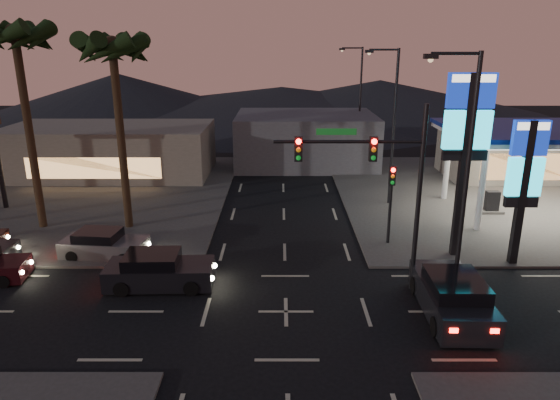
{
  "coord_description": "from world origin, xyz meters",
  "views": [
    {
      "loc": [
        -0.23,
        -17.67,
        10.22
      ],
      "look_at": [
        -0.24,
        5.38,
        3.0
      ],
      "focal_mm": 32.0,
      "sensor_mm": 36.0,
      "label": 1
    }
  ],
  "objects_px": {
    "suv_station": "(452,296)",
    "pylon_sign_short": "(525,171)",
    "pylon_sign_tall": "(467,130)",
    "car_lane_a_front": "(158,271)",
    "traffic_signal_mast": "(378,173)",
    "car_lane_b_front": "(103,245)",
    "gas_station": "(551,134)"
  },
  "relations": [
    {
      "from": "suv_station",
      "to": "pylon_sign_short",
      "type": "bearing_deg",
      "value": 46.16
    },
    {
      "from": "pylon_sign_tall",
      "to": "car_lane_a_front",
      "type": "height_order",
      "value": "pylon_sign_tall"
    },
    {
      "from": "traffic_signal_mast",
      "to": "pylon_sign_tall",
      "type": "bearing_deg",
      "value": 36.52
    },
    {
      "from": "pylon_sign_short",
      "to": "suv_station",
      "type": "relative_size",
      "value": 1.34
    },
    {
      "from": "car_lane_b_front",
      "to": "car_lane_a_front",
      "type": "bearing_deg",
      "value": -42.1
    },
    {
      "from": "car_lane_a_front",
      "to": "car_lane_b_front",
      "type": "height_order",
      "value": "car_lane_a_front"
    },
    {
      "from": "car_lane_b_front",
      "to": "suv_station",
      "type": "bearing_deg",
      "value": -19.73
    },
    {
      "from": "car_lane_a_front",
      "to": "suv_station",
      "type": "distance_m",
      "value": 12.31
    },
    {
      "from": "pylon_sign_tall",
      "to": "pylon_sign_short",
      "type": "relative_size",
      "value": 1.29
    },
    {
      "from": "traffic_signal_mast",
      "to": "car_lane_a_front",
      "type": "bearing_deg",
      "value": 178.49
    },
    {
      "from": "pylon_sign_short",
      "to": "gas_station",
      "type": "bearing_deg",
      "value": 56.31
    },
    {
      "from": "pylon_sign_short",
      "to": "car_lane_b_front",
      "type": "relative_size",
      "value": 1.59
    },
    {
      "from": "pylon_sign_tall",
      "to": "car_lane_a_front",
      "type": "relative_size",
      "value": 1.87
    },
    {
      "from": "pylon_sign_short",
      "to": "pylon_sign_tall",
      "type": "bearing_deg",
      "value": 158.2
    },
    {
      "from": "car_lane_a_front",
      "to": "suv_station",
      "type": "relative_size",
      "value": 0.92
    },
    {
      "from": "pylon_sign_tall",
      "to": "traffic_signal_mast",
      "type": "bearing_deg",
      "value": -143.48
    },
    {
      "from": "car_lane_a_front",
      "to": "car_lane_b_front",
      "type": "bearing_deg",
      "value": 137.9
    },
    {
      "from": "pylon_sign_short",
      "to": "suv_station",
      "type": "bearing_deg",
      "value": -133.84
    },
    {
      "from": "gas_station",
      "to": "pylon_sign_short",
      "type": "height_order",
      "value": "pylon_sign_short"
    },
    {
      "from": "pylon_sign_tall",
      "to": "pylon_sign_short",
      "type": "xyz_separation_m",
      "value": [
        2.5,
        -1.0,
        -1.74
      ]
    },
    {
      "from": "pylon_sign_tall",
      "to": "car_lane_a_front",
      "type": "bearing_deg",
      "value": -166.93
    },
    {
      "from": "pylon_sign_tall",
      "to": "pylon_sign_short",
      "type": "bearing_deg",
      "value": -21.8
    },
    {
      "from": "car_lane_a_front",
      "to": "car_lane_b_front",
      "type": "distance_m",
      "value": 4.71
    },
    {
      "from": "gas_station",
      "to": "suv_station",
      "type": "distance_m",
      "value": 16.04
    },
    {
      "from": "car_lane_a_front",
      "to": "car_lane_b_front",
      "type": "relative_size",
      "value": 1.1
    },
    {
      "from": "pylon_sign_short",
      "to": "car_lane_b_front",
      "type": "xyz_separation_m",
      "value": [
        -20.07,
        0.89,
        -4.01
      ]
    },
    {
      "from": "gas_station",
      "to": "car_lane_b_front",
      "type": "height_order",
      "value": "gas_station"
    },
    {
      "from": "traffic_signal_mast",
      "to": "car_lane_a_front",
      "type": "height_order",
      "value": "traffic_signal_mast"
    },
    {
      "from": "pylon_sign_short",
      "to": "car_lane_b_front",
      "type": "height_order",
      "value": "pylon_sign_short"
    },
    {
      "from": "gas_station",
      "to": "car_lane_b_front",
      "type": "bearing_deg",
      "value": -165.24
    },
    {
      "from": "pylon_sign_tall",
      "to": "pylon_sign_short",
      "type": "distance_m",
      "value": 3.2
    },
    {
      "from": "pylon_sign_tall",
      "to": "traffic_signal_mast",
      "type": "relative_size",
      "value": 1.12
    }
  ]
}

